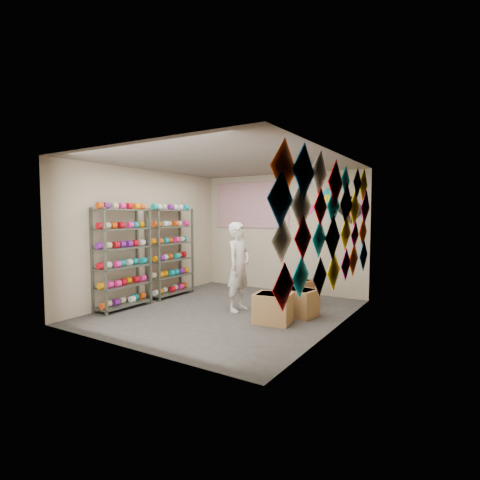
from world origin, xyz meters
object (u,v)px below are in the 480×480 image
Objects in this scene: shelf_rack_front at (123,258)px; carton_a at (273,308)px; shelf_rack_back at (170,252)px; carton_b at (299,302)px; shopkeeper at (239,267)px; carton_c at (297,292)px.

carton_a is at bearing 13.33° from shelf_rack_front.
shelf_rack_back is at bearing 90.00° from shelf_rack_front.
shelf_rack_back reaches higher than carton_b.
shopkeeper is (1.92, 1.03, -0.13)m from shelf_rack_front.
shopkeeper reaches higher than carton_c.
shelf_rack_front is at bearing -131.97° from carton_c.
shopkeeper reaches higher than carton_a.
shelf_rack_back reaches higher than shopkeeper.
carton_c is at bearing 87.67° from carton_a.
shopkeeper is 2.96× the size of carton_c.
shelf_rack_front and shelf_rack_back have the same top height.
shelf_rack_front is 3.42m from carton_c.
carton_c is (2.65, 0.74, -0.71)m from shelf_rack_back.
shelf_rack_front reaches higher than carton_c.
shelf_rack_back is at bearing -172.00° from carton_b.
shelf_rack_front is 3.28× the size of carton_a.
shelf_rack_front is 1.30m from shelf_rack_back.
carton_c is (0.72, 1.01, -0.57)m from shopkeeper.
shelf_rack_back is at bearing -153.98° from carton_c.
shopkeeper is at bearing -115.18° from carton_c.
shelf_rack_back is at bearing 80.95° from shopkeeper.
carton_c is at bearing 15.57° from shelf_rack_back.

